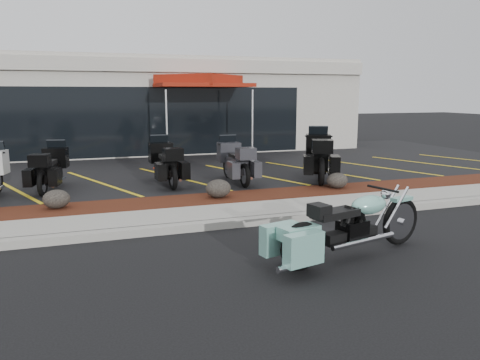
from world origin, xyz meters
name	(u,v)px	position (x,y,z in m)	size (l,w,h in m)	color
ground	(245,240)	(0.00, 0.00, 0.00)	(90.00, 90.00, 0.00)	black
curb	(229,223)	(0.00, 0.90, 0.07)	(24.00, 0.25, 0.15)	gray
sidewalk	(219,215)	(0.00, 1.60, 0.07)	(24.00, 1.20, 0.15)	gray
mulch_bed	(205,202)	(0.00, 2.80, 0.08)	(24.00, 1.20, 0.16)	#330D0B
upper_lot	(165,168)	(0.00, 8.20, 0.07)	(26.00, 9.60, 0.15)	black
dealership_building	(140,106)	(0.00, 14.47, 2.01)	(18.00, 8.16, 4.00)	#A5A095
boulder_left	(56,199)	(-3.21, 2.92, 0.36)	(0.56, 0.47, 0.40)	black
boulder_mid	(218,188)	(0.33, 2.81, 0.37)	(0.60, 0.50, 0.43)	black
boulder_right	(337,180)	(3.53, 2.88, 0.36)	(0.56, 0.47, 0.40)	black
hero_cruiser	(401,214)	(2.42, -1.09, 0.54)	(3.08, 0.78, 1.08)	#7ABEAF
touring_black_front	(57,162)	(-3.27, 5.76, 0.76)	(2.08, 0.79, 1.21)	black
touring_black_mid	(160,157)	(-0.56, 5.62, 0.79)	(2.20, 0.84, 1.28)	black
touring_grey	(228,156)	(1.33, 5.27, 0.78)	(2.15, 0.82, 1.25)	#2E2F34
touring_black_rear	(318,150)	(4.07, 4.98, 0.88)	(2.51, 0.96, 1.46)	black
traffic_cone	(159,161)	(-0.28, 7.59, 0.40)	(0.34, 0.34, 0.50)	red
popup_canopy	(199,83)	(1.68, 9.88, 2.95)	(4.19, 4.19, 3.08)	silver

